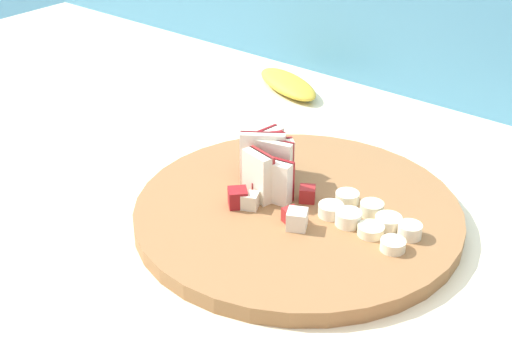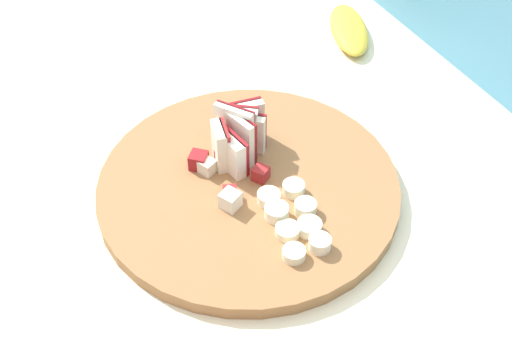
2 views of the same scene
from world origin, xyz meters
name	(u,v)px [view 2 (image 2 of 2)]	position (x,y,z in m)	size (l,w,h in m)	color
tiled_countertop	(194,313)	(0.00, 0.00, 0.43)	(1.56, 0.86, 0.88)	beige
tile_backsplash	(420,140)	(0.00, 0.45, 0.67)	(2.40, 0.04, 1.33)	#4C8EB2
cutting_board	(248,187)	(0.15, 0.04, 0.88)	(0.37, 0.37, 0.02)	olive
apple_wedge_fan	(238,135)	(0.10, 0.05, 0.91)	(0.08, 0.08, 0.07)	#A32323
apple_dice_pile	(226,166)	(0.12, 0.02, 0.89)	(0.11, 0.08, 0.02)	#A32323
banana_slice_rows	(293,218)	(0.23, 0.05, 0.89)	(0.11, 0.07, 0.02)	white
banana_peel	(349,29)	(-0.09, 0.33, 0.88)	(0.15, 0.06, 0.02)	gold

